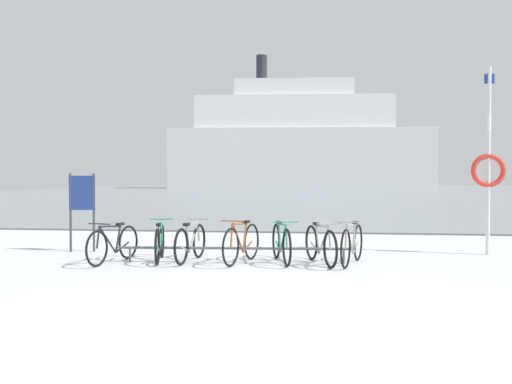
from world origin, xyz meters
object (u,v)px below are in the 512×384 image
(bicycle_0, at_px, (113,244))
(info_sign, at_px, (82,200))
(rescue_post, at_px, (488,165))
(bicycle_3, at_px, (242,243))
(bicycle_5, at_px, (320,245))
(bicycle_4, at_px, (281,243))
(bicycle_1, at_px, (160,243))
(ferry_ship, at_px, (298,144))
(bicycle_2, at_px, (191,243))
(bicycle_6, at_px, (352,244))

(bicycle_0, distance_m, info_sign, 2.09)
(rescue_post, bearing_deg, bicycle_3, -160.35)
(bicycle_5, bearing_deg, info_sign, 167.92)
(bicycle_4, bearing_deg, bicycle_1, -176.62)
(info_sign, height_order, ferry_ship, ferry_ship)
(bicycle_4, bearing_deg, info_sign, 167.26)
(bicycle_1, relative_size, info_sign, 0.95)
(bicycle_0, relative_size, bicycle_3, 1.02)
(bicycle_1, height_order, bicycle_4, bicycle_4)
(bicycle_0, relative_size, bicycle_5, 1.01)
(bicycle_3, height_order, rescue_post, rescue_post)
(rescue_post, bearing_deg, bicycle_1, -165.20)
(info_sign, height_order, rescue_post, rescue_post)
(bicycle_0, distance_m, bicycle_3, 2.44)
(bicycle_2, height_order, bicycle_3, bicycle_3)
(bicycle_4, bearing_deg, bicycle_3, -166.83)
(rescue_post, distance_m, ferry_ship, 75.02)
(bicycle_5, height_order, rescue_post, rescue_post)
(info_sign, bearing_deg, rescue_post, 3.90)
(bicycle_0, bearing_deg, bicycle_3, 6.37)
(bicycle_1, relative_size, rescue_post, 0.41)
(bicycle_2, xyz_separation_m, rescue_post, (5.96, 1.69, 1.52))
(bicycle_1, height_order, info_sign, info_sign)
(bicycle_3, distance_m, bicycle_4, 0.76)
(bicycle_2, xyz_separation_m, bicycle_6, (3.08, 0.02, 0.02))
(bicycle_5, bearing_deg, bicycle_4, 171.92)
(bicycle_4, xyz_separation_m, info_sign, (-4.45, 1.01, 0.77))
(bicycle_0, height_order, bicycle_2, bicycle_2)
(bicycle_5, distance_m, bicycle_6, 0.59)
(bicycle_1, distance_m, ferry_ship, 76.47)
(bicycle_2, height_order, bicycle_6, bicycle_6)
(bicycle_3, height_order, info_sign, info_sign)
(bicycle_1, distance_m, bicycle_3, 1.61)
(bicycle_6, distance_m, rescue_post, 3.66)
(bicycle_1, bearing_deg, bicycle_5, 0.62)
(bicycle_4, bearing_deg, bicycle_0, -172.01)
(bicycle_3, relative_size, info_sign, 0.97)
(bicycle_1, bearing_deg, bicycle_4, 3.38)
(bicycle_2, height_order, info_sign, info_sign)
(info_sign, distance_m, ferry_ship, 75.27)
(bicycle_3, xyz_separation_m, info_sign, (-3.71, 1.18, 0.76))
(bicycle_1, height_order, bicycle_5, bicycle_5)
(ferry_ship, bearing_deg, rescue_post, -84.07)
(bicycle_1, height_order, bicycle_6, bicycle_6)
(bicycle_3, bearing_deg, ferry_ship, 92.09)
(bicycle_6, bearing_deg, bicycle_4, 176.68)
(bicycle_4, relative_size, ferry_ship, 0.04)
(bicycle_0, height_order, bicycle_5, bicycle_5)
(bicycle_3, bearing_deg, rescue_post, 19.65)
(bicycle_4, height_order, bicycle_5, bicycle_4)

